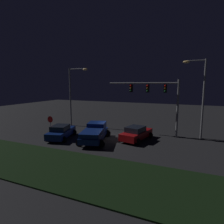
{
  "coord_description": "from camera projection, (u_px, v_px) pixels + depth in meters",
  "views": [
    {
      "loc": [
        8.27,
        -19.17,
        5.99
      ],
      "look_at": [
        -0.02,
        0.26,
        2.86
      ],
      "focal_mm": 30.33,
      "sensor_mm": 36.0,
      "label": 1
    }
  ],
  "objects": [
    {
      "name": "ground_plane",
      "position": [
        111.0,
        137.0,
        21.53
      ],
      "size": [
        80.0,
        80.0,
        0.0
      ],
      "primitive_type": "plane",
      "color": "black"
    },
    {
      "name": "stop_sign",
      "position": [
        50.0,
        122.0,
        22.44
      ],
      "size": [
        0.76,
        0.08,
        2.23
      ],
      "color": "slate",
      "rests_on": "ground_plane"
    },
    {
      "name": "street_lamp_left",
      "position": [
        74.0,
        90.0,
        26.69
      ],
      "size": [
        2.99,
        0.44,
        8.2
      ],
      "color": "slate",
      "rests_on": "ground_plane"
    },
    {
      "name": "car_sedan_far",
      "position": [
        61.0,
        132.0,
        21.0
      ],
      "size": [
        3.18,
        4.71,
        1.51
      ],
      "rotation": [
        0.0,
        0.0,
        1.83
      ],
      "color": "navy",
      "rests_on": "ground_plane"
    },
    {
      "name": "grass_median",
      "position": [
        63.0,
        168.0,
        13.57
      ],
      "size": [
        25.32,
        5.8,
        0.1
      ],
      "primitive_type": "cube",
      "color": "black",
      "rests_on": "ground_plane"
    },
    {
      "name": "car_sedan",
      "position": [
        136.0,
        133.0,
        20.37
      ],
      "size": [
        3.07,
        4.68,
        1.51
      ],
      "rotation": [
        0.0,
        0.0,
        1.36
      ],
      "color": "maroon",
      "rests_on": "ground_plane"
    },
    {
      "name": "street_lamp_right",
      "position": [
        199.0,
        90.0,
        20.43
      ],
      "size": [
        2.37,
        0.44,
        8.63
      ],
      "color": "slate",
      "rests_on": "ground_plane"
    },
    {
      "name": "traffic_signal_gantry",
      "position": [
        156.0,
        94.0,
        21.72
      ],
      "size": [
        8.32,
        0.56,
        6.5
      ],
      "color": "slate",
      "rests_on": "ground_plane"
    },
    {
      "name": "pickup_truck",
      "position": [
        95.0,
        132.0,
        20.02
      ],
      "size": [
        3.82,
        5.74,
        1.8
      ],
      "rotation": [
        0.0,
        0.0,
        1.84
      ],
      "color": "navy",
      "rests_on": "ground_plane"
    }
  ]
}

